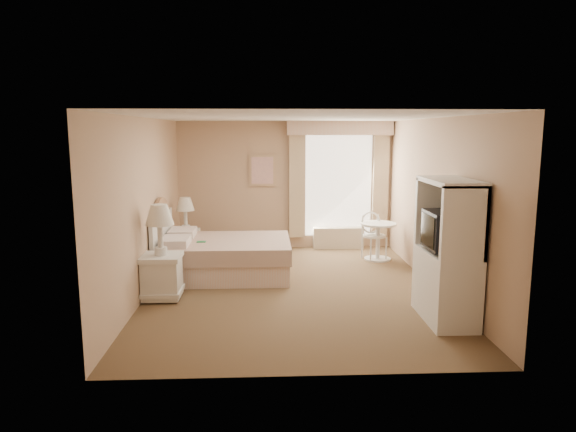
{
  "coord_description": "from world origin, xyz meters",
  "views": [
    {
      "loc": [
        -0.41,
        -7.32,
        2.31
      ],
      "look_at": [
        -0.06,
        0.3,
        1.04
      ],
      "focal_mm": 32.0,
      "sensor_mm": 36.0,
      "label": 1
    }
  ],
  "objects_px": {
    "bed": "(221,255)",
    "round_table": "(378,235)",
    "nightstand_near": "(161,264)",
    "cafe_chair": "(373,232)",
    "nightstand_far": "(186,236)",
    "armoire": "(447,263)"
  },
  "relations": [
    {
      "from": "bed",
      "to": "cafe_chair",
      "type": "distance_m",
      "value": 2.87
    },
    {
      "from": "nightstand_far",
      "to": "nightstand_near",
      "type": "bearing_deg",
      "value": -90.0
    },
    {
      "from": "nightstand_near",
      "to": "armoire",
      "type": "bearing_deg",
      "value": -14.73
    },
    {
      "from": "bed",
      "to": "nightstand_far",
      "type": "bearing_deg",
      "value": 122.45
    },
    {
      "from": "cafe_chair",
      "to": "armoire",
      "type": "xyz_separation_m",
      "value": [
        0.25,
        -3.11,
        0.23
      ]
    },
    {
      "from": "bed",
      "to": "cafe_chair",
      "type": "bearing_deg",
      "value": 20.6
    },
    {
      "from": "round_table",
      "to": "bed",
      "type": "bearing_deg",
      "value": -161.76
    },
    {
      "from": "round_table",
      "to": "armoire",
      "type": "xyz_separation_m",
      "value": [
        0.18,
        -3.01,
        0.27
      ]
    },
    {
      "from": "nightstand_near",
      "to": "round_table",
      "type": "distance_m",
      "value": 4.04
    },
    {
      "from": "bed",
      "to": "round_table",
      "type": "xyz_separation_m",
      "value": [
        2.76,
        0.91,
        0.12
      ]
    },
    {
      "from": "bed",
      "to": "round_table",
      "type": "bearing_deg",
      "value": 18.24
    },
    {
      "from": "cafe_chair",
      "to": "bed",
      "type": "bearing_deg",
      "value": -177.78
    },
    {
      "from": "nightstand_near",
      "to": "round_table",
      "type": "bearing_deg",
      "value": 30.53
    },
    {
      "from": "nightstand_near",
      "to": "cafe_chair",
      "type": "distance_m",
      "value": 4.02
    },
    {
      "from": "bed",
      "to": "nightstand_near",
      "type": "height_order",
      "value": "nightstand_near"
    },
    {
      "from": "bed",
      "to": "cafe_chair",
      "type": "xyz_separation_m",
      "value": [
        2.68,
        1.01,
        0.16
      ]
    },
    {
      "from": "bed",
      "to": "nightstand_near",
      "type": "distance_m",
      "value": 1.35
    },
    {
      "from": "round_table",
      "to": "cafe_chair",
      "type": "relative_size",
      "value": 0.79
    },
    {
      "from": "nightstand_far",
      "to": "armoire",
      "type": "xyz_separation_m",
      "value": [
        3.65,
        -3.22,
        0.3
      ]
    },
    {
      "from": "nightstand_near",
      "to": "cafe_chair",
      "type": "xyz_separation_m",
      "value": [
        3.4,
        2.15,
        0.0
      ]
    },
    {
      "from": "bed",
      "to": "round_table",
      "type": "relative_size",
      "value": 3.06
    },
    {
      "from": "nightstand_far",
      "to": "cafe_chair",
      "type": "bearing_deg",
      "value": -1.92
    }
  ]
}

